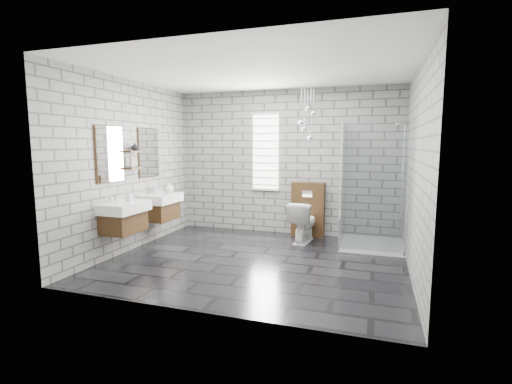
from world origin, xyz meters
The scene contains 20 objects.
floor centered at (0.00, 0.00, -0.01)m, with size 4.20×3.60×0.02m, color black.
ceiling centered at (0.00, 0.00, 2.71)m, with size 4.20×3.60×0.02m, color white.
wall_back centered at (0.00, 1.81, 1.35)m, with size 4.20×0.02×2.70m, color gray.
wall_front centered at (0.00, -1.81, 1.35)m, with size 4.20×0.02×2.70m, color gray.
wall_left centered at (-2.11, 0.00, 1.35)m, with size 0.02×3.60×2.70m, color gray.
wall_right centered at (2.11, 0.00, 1.35)m, with size 0.02×3.60×2.70m, color gray.
vanity_left centered at (-1.91, -0.53, 0.76)m, with size 0.47×0.70×1.57m.
vanity_right centered at (-1.91, 0.45, 0.76)m, with size 0.47×0.70×1.57m.
shelf_lower centered at (-2.03, -0.05, 1.32)m, with size 0.14×0.30×0.03m, color #432B14.
shelf_upper centered at (-2.03, -0.05, 1.58)m, with size 0.14×0.30×0.03m, color #432B14.
window centered at (-0.40, 1.78, 1.55)m, with size 0.56×0.05×1.48m.
cistern_panel centered at (0.45, 1.70, 0.50)m, with size 0.60×0.20×1.00m, color #432B14.
flush_plate centered at (0.45, 1.60, 0.80)m, with size 0.18×0.01×0.12m, color silver.
shower_enclosure centered at (1.50, 1.18, 0.50)m, with size 1.00×1.00×2.03m.
pendant_cluster centered at (0.47, 1.35, 2.08)m, with size 0.28×0.24×0.94m.
toilet centered at (0.45, 1.25, 0.35)m, with size 0.40×0.70×0.71m, color white.
soap_bottle_a centered at (-1.85, -0.45, 0.94)m, with size 0.08×0.08×0.18m, color #B2B2B2.
soap_bottle_b centered at (-1.83, 0.65, 0.95)m, with size 0.15×0.15×0.19m, color #B2B2B2.
soap_bottle_c centered at (-2.02, -0.11, 1.44)m, with size 0.08×0.08×0.22m, color #B2B2B2.
vase centered at (-2.02, -0.01, 1.66)m, with size 0.12×0.12×0.13m, color #B2B2B2.
Camera 1 is at (1.64, -5.02, 1.69)m, focal length 26.00 mm.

